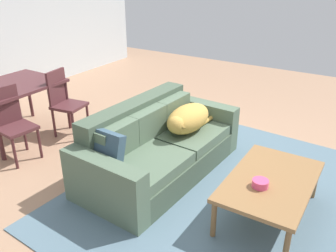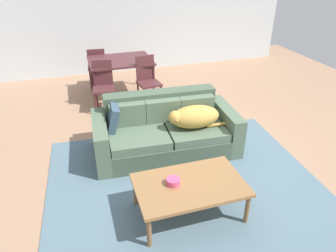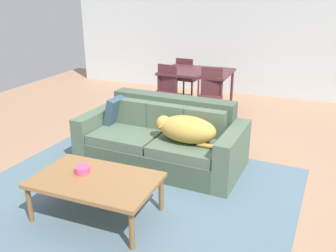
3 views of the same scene
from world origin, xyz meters
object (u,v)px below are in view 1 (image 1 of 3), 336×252
coffee_table (271,183)px  dog_on_left_cushion (187,119)px  throw_pillow_by_left_arm (107,150)px  dining_table (12,89)px  bowl_on_coffee_table (260,183)px  dining_chair_near_right (64,100)px  dining_chair_near_left (12,121)px  couch (157,147)px

coffee_table → dog_on_left_cushion: bearing=67.1°
dog_on_left_cushion → throw_pillow_by_left_arm: bearing=168.3°
dining_table → throw_pillow_by_left_arm: bearing=-102.8°
bowl_on_coffee_table → dining_chair_near_right: dining_chair_near_right is taller
throw_pillow_by_left_arm → dining_chair_near_left: 1.60m
dog_on_left_cushion → dining_chair_near_right: 1.89m
bowl_on_coffee_table → dining_chair_near_left: bearing=96.9°
couch → dining_chair_near_left: size_ratio=2.29×
couch → bowl_on_coffee_table: bearing=-99.8°
dining_table → bowl_on_coffee_table: bearing=-90.9°
couch → dog_on_left_cushion: 0.50m
coffee_table → couch: bearing=84.6°
coffee_table → bowl_on_coffee_table: 0.20m
dining_chair_near_right → dog_on_left_cushion: bearing=-92.0°
couch → dining_table: size_ratio=1.72×
coffee_table → dining_chair_near_left: size_ratio=1.29×
couch → throw_pillow_by_left_arm: size_ratio=5.68×
dog_on_left_cushion → coffee_table: 1.31m
dog_on_left_cushion → coffee_table: size_ratio=0.73×
throw_pillow_by_left_arm → dining_chair_near_left: dining_chair_near_left is taller
throw_pillow_by_left_arm → bowl_on_coffee_table: 1.51m
throw_pillow_by_left_arm → bowl_on_coffee_table: bearing=-73.3°
dog_on_left_cushion → dining_chair_near_left: size_ratio=0.94×
bowl_on_coffee_table → dining_table: (0.05, 3.57, 0.24)m
couch → dining_chair_near_left: bearing=114.9°
dog_on_left_cushion → dining_table: (-0.63, 2.43, 0.11)m
dining_table → dining_chair_near_right: bearing=-52.8°
throw_pillow_by_left_arm → couch: bearing=-7.8°
coffee_table → dining_chair_near_right: 3.09m
dining_chair_near_left → throw_pillow_by_left_arm: bearing=-86.0°
couch → dining_chair_near_left: (-0.67, 1.70, 0.19)m
couch → bowl_on_coffee_table: 1.38m
couch → throw_pillow_by_left_arm: couch is taller
couch → dining_table: (-0.26, 2.23, 0.39)m
dining_table → couch: bearing=-83.5°
dog_on_left_cushion → throw_pillow_by_left_arm: 1.15m
dining_table → coffee_table: bearing=-88.0°
dog_on_left_cushion → dining_chair_near_left: dining_chair_near_left is taller
dining_chair_near_left → dining_chair_near_right: size_ratio=0.98×
throw_pillow_by_left_arm → coffee_table: throw_pillow_by_left_arm is taller
coffee_table → dining_chair_near_left: dining_chair_near_left is taller
dog_on_left_cushion → couch: bearing=155.4°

